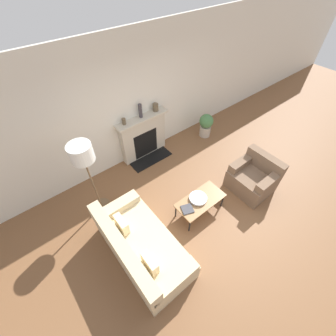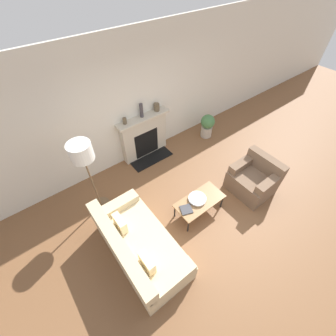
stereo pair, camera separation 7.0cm
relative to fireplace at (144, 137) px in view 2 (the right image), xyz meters
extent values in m
plane|color=brown|center=(-0.07, -2.38, -0.55)|extent=(18.00, 18.00, 0.00)
cube|color=silver|center=(-0.07, 0.14, 0.90)|extent=(18.00, 0.06, 2.90)
cube|color=beige|center=(0.00, 0.01, -0.01)|extent=(1.18, 0.20, 1.07)
cube|color=black|center=(0.00, -0.07, -0.16)|extent=(0.65, 0.04, 0.69)
cube|color=black|center=(0.00, -0.27, -0.54)|extent=(1.06, 0.40, 0.02)
cube|color=beige|center=(0.00, -0.02, 0.55)|extent=(1.30, 0.28, 0.05)
cube|color=#CCB78E|center=(-1.49, -2.14, -0.33)|extent=(0.92, 1.85, 0.43)
cube|color=#CCB78E|center=(-1.86, -2.14, 0.09)|extent=(0.20, 1.85, 0.41)
cube|color=#CCB78E|center=(-1.49, -2.95, -0.04)|extent=(0.85, 0.22, 0.15)
cube|color=#CCB78E|center=(-1.49, -1.33, -0.04)|extent=(0.85, 0.22, 0.15)
cube|color=beige|center=(-1.63, -2.56, 0.03)|extent=(0.12, 0.32, 0.28)
cube|color=beige|center=(-1.63, -1.72, 0.03)|extent=(0.12, 0.32, 0.28)
cube|color=brown|center=(1.18, -2.40, -0.32)|extent=(0.78, 0.86, 0.45)
cube|color=brown|center=(1.48, -2.40, 0.09)|extent=(0.18, 0.86, 0.37)
cube|color=brown|center=(1.18, -2.05, 0.00)|extent=(0.70, 0.18, 0.18)
cube|color=brown|center=(1.18, -2.74, 0.00)|extent=(0.70, 0.18, 0.18)
cube|color=olive|center=(-0.12, -2.13, -0.17)|extent=(0.99, 0.49, 0.03)
cylinder|color=black|center=(-0.58, -2.33, -0.36)|extent=(0.03, 0.03, 0.36)
cylinder|color=black|center=(0.34, -2.33, -0.36)|extent=(0.03, 0.03, 0.36)
cylinder|color=black|center=(-0.58, -1.92, -0.36)|extent=(0.03, 0.03, 0.36)
cylinder|color=black|center=(0.34, -1.92, -0.36)|extent=(0.03, 0.03, 0.36)
cylinder|color=silver|center=(-0.15, -2.08, -0.15)|extent=(0.12, 0.12, 0.01)
cylinder|color=silver|center=(-0.15, -2.08, -0.12)|extent=(0.35, 0.35, 0.04)
cube|color=#38383D|center=(-0.47, -2.13, -0.14)|extent=(0.27, 0.27, 0.02)
cylinder|color=brown|center=(-1.65, -0.77, -0.53)|extent=(0.39, 0.39, 0.03)
cylinder|color=brown|center=(-1.65, -0.77, 0.19)|extent=(0.03, 0.03, 1.40)
cylinder|color=white|center=(-1.65, -0.77, 1.01)|extent=(0.40, 0.40, 0.32)
cylinder|color=brown|center=(-0.44, 0.01, 0.64)|extent=(0.08, 0.08, 0.14)
cylinder|color=#3D383D|center=(0.00, 0.01, 0.73)|extent=(0.08, 0.08, 0.32)
cylinder|color=brown|center=(0.41, 0.01, 0.66)|extent=(0.13, 0.13, 0.17)
cylinder|color=#B2A899|center=(1.75, -0.42, -0.39)|extent=(0.30, 0.30, 0.30)
sphere|color=#477A47|center=(1.75, -0.42, -0.07)|extent=(0.38, 0.38, 0.38)
camera|label=1|loc=(-2.20, -3.71, 3.48)|focal=24.00mm
camera|label=2|loc=(-2.14, -3.75, 3.48)|focal=24.00mm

